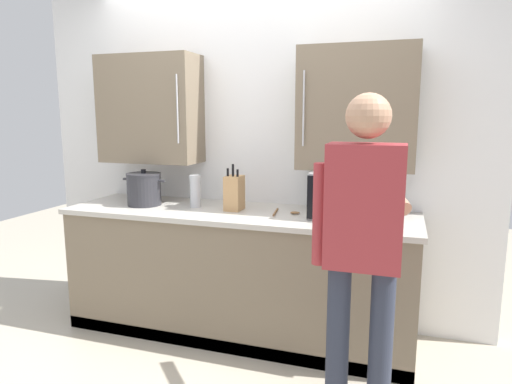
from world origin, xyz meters
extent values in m
plane|color=#B7AD99|center=(0.00, 0.00, 0.00)|extent=(9.11, 9.11, 0.00)
cube|color=white|center=(0.00, 1.00, 1.27)|extent=(3.54, 0.10, 2.54)
cube|color=#756651|center=(-0.78, 0.79, 1.61)|extent=(0.76, 0.32, 0.81)
cylinder|color=#B7BABF|center=(-0.45, 0.62, 1.61)|extent=(0.01, 0.01, 0.48)
cube|color=#756651|center=(0.78, 0.79, 1.61)|extent=(0.76, 0.32, 0.81)
cylinder|color=#B7BABF|center=(0.45, 0.62, 1.61)|extent=(0.01, 0.01, 0.48)
cube|color=#756651|center=(0.00, 0.61, 0.43)|extent=(2.43, 0.66, 0.87)
cube|color=#BCB7AD|center=(0.00, 0.61, 0.88)|extent=(2.47, 0.70, 0.03)
cube|color=black|center=(0.00, 0.30, 0.04)|extent=(2.43, 0.04, 0.09)
cube|color=#B7BABF|center=(0.76, 0.66, 1.05)|extent=(0.48, 0.36, 0.30)
cube|color=beige|center=(0.69, 0.65, 1.05)|extent=(0.31, 0.31, 0.24)
cube|color=black|center=(0.93, 0.47, 1.05)|extent=(0.13, 0.01, 0.28)
cube|color=black|center=(0.69, 0.47, 1.05)|extent=(0.35, 0.03, 0.28)
cylinder|color=#B7BABF|center=(-0.34, 0.63, 1.00)|extent=(0.08, 0.08, 0.20)
cylinder|color=#B7BABF|center=(-0.34, 0.63, 1.12)|extent=(0.08, 0.08, 0.03)
cylinder|color=brown|center=(0.27, 0.61, 0.91)|extent=(0.04, 0.21, 0.01)
ellipsoid|color=brown|center=(0.41, 0.63, 0.91)|extent=(0.07, 0.05, 0.02)
cylinder|color=#2D2D33|center=(-0.73, 0.59, 1.01)|extent=(0.25, 0.25, 0.22)
cylinder|color=#2D2D33|center=(-0.73, 0.59, 1.13)|extent=(0.25, 0.25, 0.02)
cylinder|color=black|center=(-0.73, 0.59, 1.16)|extent=(0.04, 0.04, 0.03)
cylinder|color=#2D2D33|center=(-0.88, 0.59, 1.09)|extent=(0.05, 0.02, 0.02)
cylinder|color=#2D2D33|center=(-0.58, 0.59, 1.09)|extent=(0.05, 0.02, 0.02)
cube|color=tan|center=(-0.03, 0.63, 1.02)|extent=(0.11, 0.15, 0.24)
cylinder|color=black|center=(-0.07, 0.61, 1.17)|extent=(0.02, 0.02, 0.06)
cylinder|color=black|center=(-0.03, 0.61, 1.19)|extent=(0.02, 0.02, 0.09)
cylinder|color=black|center=(0.00, 0.61, 1.17)|extent=(0.02, 0.02, 0.05)
cylinder|color=#282D3D|center=(0.83, -0.25, 0.44)|extent=(0.11, 0.11, 0.88)
cylinder|color=#282D3D|center=(1.03, -0.25, 0.44)|extent=(0.11, 0.11, 0.88)
cube|color=maroon|center=(0.93, -0.25, 1.16)|extent=(0.34, 0.20, 0.56)
sphere|color=tan|center=(0.93, -0.25, 1.56)|extent=(0.20, 0.20, 0.20)
cylinder|color=tan|center=(0.97, -0.01, 1.27)|extent=(0.33, 0.55, 0.29)
cylinder|color=maroon|center=(0.73, -0.25, 1.11)|extent=(0.07, 0.07, 0.48)
camera|label=1|loc=(1.08, -2.29, 1.57)|focal=31.61mm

